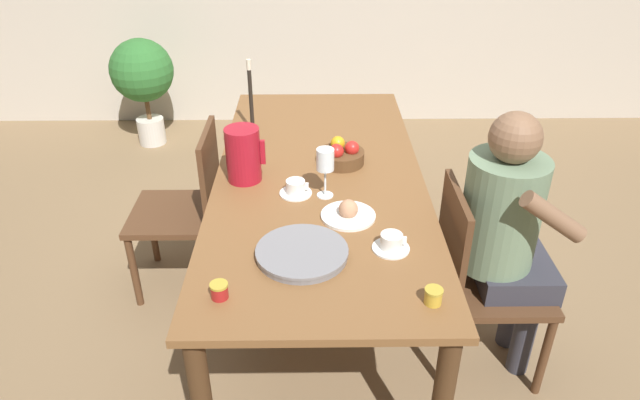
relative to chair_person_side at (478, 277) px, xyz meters
name	(u,v)px	position (x,y,z in m)	size (l,w,h in m)	color
ground_plane	(319,302)	(-0.64, 0.39, -0.46)	(20.00, 20.00, 0.00)	#7F6647
dining_table	(319,192)	(-0.64, 0.39, 0.18)	(0.90, 2.01, 0.73)	brown
chair_person_side	(478,277)	(0.00, 0.00, 0.00)	(0.42, 0.42, 0.86)	#51331E
chair_opposite	(188,206)	(-1.28, 0.57, 0.00)	(0.42, 0.42, 0.86)	#51331E
person_seated	(507,228)	(0.08, 0.02, 0.23)	(0.39, 0.41, 1.16)	#33333D
red_pitcher	(243,154)	(-0.96, 0.35, 0.39)	(0.17, 0.15, 0.24)	#A31423
wine_glass_water	(325,162)	(-0.62, 0.20, 0.43)	(0.07, 0.07, 0.21)	white
teacup_near_person	(391,243)	(-0.39, -0.17, 0.30)	(0.13, 0.13, 0.06)	white
teacup_across	(296,188)	(-0.74, 0.22, 0.30)	(0.13, 0.13, 0.06)	white
serving_tray	(302,253)	(-0.71, -0.21, 0.28)	(0.32, 0.32, 0.03)	gray
bread_plate	(348,213)	(-0.53, 0.04, 0.29)	(0.21, 0.21, 0.08)	white
jam_jar_amber	(433,295)	(-0.30, -0.46, 0.30)	(0.06, 0.06, 0.05)	gold
jam_jar_red	(219,290)	(-0.96, -0.43, 0.30)	(0.06, 0.06, 0.05)	#A81E1E
fruit_bowl	(342,155)	(-0.54, 0.50, 0.31)	(0.21, 0.21, 0.11)	brown
candlestick_tall	(251,104)	(-0.97, 0.85, 0.42)	(0.06, 0.06, 0.38)	black
potted_plant	(142,75)	(-1.93, 2.29, 0.09)	(0.46, 0.46, 0.82)	beige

